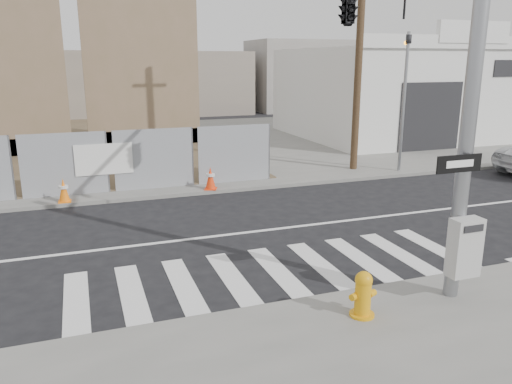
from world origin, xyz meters
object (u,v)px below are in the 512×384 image
object	(u,v)px
fire_hydrant	(363,294)
traffic_cone_d	(210,178)
signal_pole	(381,36)
traffic_cone_c	(64,191)
auto_shop	(403,92)

from	to	relation	value
fire_hydrant	traffic_cone_d	bearing A→B (deg)	67.21
signal_pole	traffic_cone_c	size ratio (longest dim) A/B	9.70
traffic_cone_c	auto_shop	bearing A→B (deg)	25.58
signal_pole	auto_shop	xyz separation A→B (m)	(11.50, 15.01, -2.25)
auto_shop	traffic_cone_d	bearing A→B (deg)	-147.42
traffic_cone_d	auto_shop	bearing A→B (deg)	32.58
signal_pole	auto_shop	bearing A→B (deg)	52.54
fire_hydrant	auto_shop	bearing A→B (deg)	28.84
fire_hydrant	traffic_cone_c	world-z (taller)	fire_hydrant
traffic_cone_c	traffic_cone_d	distance (m)	4.58
fire_hydrant	traffic_cone_d	distance (m)	9.17
auto_shop	traffic_cone_c	world-z (taller)	auto_shop
auto_shop	fire_hydrant	size ratio (longest dim) A/B	15.05
fire_hydrant	traffic_cone_c	xyz separation A→B (m)	(-4.82, 9.16, -0.04)
traffic_cone_c	traffic_cone_d	bearing A→B (deg)	0.00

